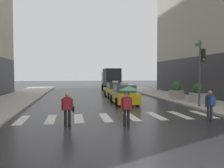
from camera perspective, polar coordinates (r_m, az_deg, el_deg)
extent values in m
plane|color=#26262B|center=(10.91, 4.77, -10.88)|extent=(160.00, 160.00, 0.00)
cube|color=silver|center=(13.78, -21.22, -8.21)|extent=(0.50, 2.80, 0.01)
cube|color=silver|center=(13.56, -14.75, -8.30)|extent=(0.50, 2.80, 0.01)
cube|color=silver|center=(13.51, -8.15, -8.28)|extent=(0.50, 2.80, 0.01)
cube|color=silver|center=(13.64, -1.59, -8.16)|extent=(0.50, 2.80, 0.01)
cube|color=silver|center=(13.94, 4.76, -7.94)|extent=(0.50, 2.80, 0.01)
cube|color=silver|center=(14.40, 10.77, -7.64)|extent=(0.50, 2.80, 0.01)
cube|color=silver|center=(15.00, 16.34, -7.29)|extent=(0.50, 2.80, 0.01)
cube|color=silver|center=(15.73, 21.43, -6.91)|extent=(0.50, 2.80, 0.01)
cube|color=#2D2D33|center=(23.03, 25.00, 1.42)|extent=(0.10, 31.36, 4.40)
cylinder|color=#47474C|center=(18.16, 20.69, 2.39)|extent=(0.14, 0.14, 4.80)
cube|color=black|center=(18.32, 21.35, 6.53)|extent=(0.30, 0.26, 0.95)
sphere|color=#28231E|center=(18.23, 21.59, 7.49)|extent=(0.17, 0.17, 0.17)
sphere|color=#28231E|center=(18.20, 21.58, 6.55)|extent=(0.17, 0.17, 0.17)
sphere|color=green|center=(18.18, 21.56, 5.61)|extent=(0.17, 0.17, 0.17)
cube|color=#196638|center=(18.42, 20.37, 9.10)|extent=(0.04, 0.84, 0.24)
cube|color=yellow|center=(19.97, 2.98, -3.18)|extent=(1.88, 4.53, 0.84)
cube|color=#384C5B|center=(19.82, 3.04, -1.08)|extent=(1.64, 2.13, 0.64)
cube|color=silver|center=(19.80, 3.04, 0.10)|extent=(0.60, 0.25, 0.18)
cylinder|color=black|center=(21.17, -0.03, -3.49)|extent=(0.23, 0.66, 0.66)
cylinder|color=black|center=(21.49, 4.49, -3.41)|extent=(0.23, 0.66, 0.66)
cylinder|color=black|center=(18.52, 1.23, -4.34)|extent=(0.23, 0.66, 0.66)
cylinder|color=black|center=(18.89, 6.36, -4.22)|extent=(0.23, 0.66, 0.66)
cube|color=#F2EAB2|center=(22.08, 0.18, -2.54)|extent=(0.20, 0.04, 0.14)
cube|color=#F2EAB2|center=(22.31, 3.39, -2.49)|extent=(0.20, 0.04, 0.14)
cube|color=yellow|center=(25.38, 0.78, -1.99)|extent=(1.82, 4.51, 0.84)
cube|color=#384C5B|center=(25.23, 0.82, -0.33)|extent=(1.61, 2.11, 0.64)
cube|color=silver|center=(25.22, 0.82, 0.60)|extent=(0.60, 0.24, 0.18)
cylinder|color=black|center=(26.59, -1.55, -2.29)|extent=(0.22, 0.66, 0.66)
cylinder|color=black|center=(26.88, 2.06, -2.24)|extent=(0.22, 0.66, 0.66)
cylinder|color=black|center=(23.93, -0.67, -2.81)|extent=(0.22, 0.66, 0.66)
cylinder|color=black|center=(24.25, 3.33, -2.75)|extent=(0.22, 0.66, 0.66)
cube|color=#F2EAB2|center=(27.51, -1.35, -1.56)|extent=(0.20, 0.04, 0.14)
cube|color=#F2EAB2|center=(27.72, 1.23, -1.53)|extent=(0.20, 0.04, 0.14)
cube|color=#2D2D2D|center=(36.24, -0.29, -0.53)|extent=(1.99, 6.65, 0.40)
cube|color=silver|center=(39.47, -0.94, 1.53)|extent=(2.15, 1.86, 2.10)
cube|color=#384C5B|center=(40.38, -1.10, 2.07)|extent=(1.89, 0.09, 0.95)
cube|color=#2D2D33|center=(35.30, -0.09, 1.75)|extent=(2.34, 4.86, 2.50)
cylinder|color=black|center=(39.21, -2.35, -0.60)|extent=(0.31, 0.91, 0.90)
cylinder|color=black|center=(39.46, 0.54, -0.58)|extent=(0.31, 0.91, 0.90)
cylinder|color=black|center=(34.70, -1.60, -0.99)|extent=(0.31, 0.91, 0.90)
cylinder|color=black|center=(34.98, 1.65, -0.97)|extent=(0.31, 0.91, 0.90)
cylinder|color=black|center=(11.36, 3.11, -8.23)|extent=(0.14, 0.14, 0.82)
cylinder|color=black|center=(11.40, 4.00, -8.19)|extent=(0.14, 0.14, 0.82)
cube|color=maroon|center=(11.27, 3.57, -4.66)|extent=(0.36, 0.24, 0.60)
sphere|color=beige|center=(11.23, 3.57, -2.53)|extent=(0.22, 0.22, 0.22)
cylinder|color=maroon|center=(11.23, 2.42, -4.94)|extent=(0.09, 0.09, 0.55)
cylinder|color=maroon|center=(11.33, 4.70, -4.88)|extent=(0.09, 0.09, 0.55)
cylinder|color=#4C4C4C|center=(11.26, 4.17, -3.13)|extent=(0.02, 0.02, 1.00)
cone|color=#19512D|center=(11.23, 4.17, -0.99)|extent=(0.96, 0.96, 0.20)
cylinder|color=#333338|center=(13.35, 22.48, -6.81)|extent=(0.14, 0.14, 0.82)
cylinder|color=#333338|center=(13.44, 23.13, -6.75)|extent=(0.14, 0.14, 0.82)
cube|color=#2D3856|center=(13.30, 22.86, -3.76)|extent=(0.36, 0.24, 0.60)
sphere|color=#9E7051|center=(13.27, 22.89, -1.96)|extent=(0.22, 0.22, 0.22)
cylinder|color=#2D3856|center=(13.19, 22.01, -4.02)|extent=(0.09, 0.09, 0.55)
cylinder|color=#2D3856|center=(13.43, 23.68, -3.93)|extent=(0.09, 0.09, 0.55)
cube|color=#264C8C|center=(13.12, 23.38, -3.77)|extent=(0.28, 0.18, 0.40)
cylinder|color=black|center=(11.37, -11.33, -8.26)|extent=(0.14, 0.14, 0.82)
cylinder|color=black|center=(11.36, -10.41, -8.26)|extent=(0.14, 0.14, 0.82)
cube|color=maroon|center=(11.26, -10.90, -4.71)|extent=(0.36, 0.24, 0.60)
sphere|color=tan|center=(11.21, -10.92, -2.57)|extent=(0.22, 0.22, 0.22)
cylinder|color=maroon|center=(11.27, -12.07, -4.96)|extent=(0.09, 0.09, 0.55)
cylinder|color=maroon|center=(11.26, -9.72, -4.95)|extent=(0.09, 0.09, 0.55)
cube|color=black|center=(11.29, -9.46, -6.11)|extent=(0.10, 0.20, 0.28)
cube|color=#A8A399|center=(20.45, 20.38, -3.23)|extent=(1.10, 1.10, 0.80)
sphere|color=#234C23|center=(20.39, 20.41, -1.13)|extent=(0.90, 0.90, 0.90)
cube|color=#A8A399|center=(23.48, 15.45, -2.46)|extent=(1.10, 1.10, 0.80)
sphere|color=#33662D|center=(23.43, 15.48, -0.63)|extent=(0.90, 0.90, 0.90)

